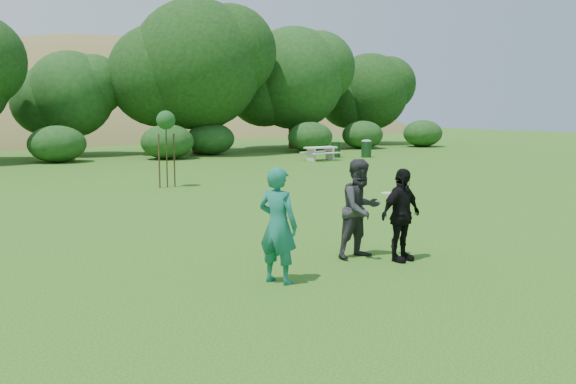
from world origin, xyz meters
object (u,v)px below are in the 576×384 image
player_black (401,215)px  trash_can_lidded (366,148)px  trash_can_near (335,150)px  picnic_table (321,151)px  player_teal (278,225)px  sapling (166,122)px  player_grey (361,209)px

player_black → trash_can_lidded: bearing=43.5°
trash_can_near → picnic_table: bearing=-148.2°
trash_can_lidded → player_black: bearing=-129.4°
trash_can_near → trash_can_lidded: (1.52, -1.01, 0.09)m
player_black → player_teal: bearing=172.3°
player_black → trash_can_near: (14.76, 20.82, -0.46)m
player_teal → trash_can_lidded: size_ratio=1.91×
picnic_table → player_teal: bearing=-128.5°
player_black → sapling: (0.83, 13.23, 1.51)m
player_black → picnic_table: size_ratio=1.01×
player_grey → player_black: (0.47, -0.65, -0.08)m
player_teal → trash_can_near: size_ratio=2.23×
sapling → picnic_table: size_ratio=1.58×
player_teal → player_grey: player_teal is taller
player_black → picnic_table: 23.33m
player_grey → trash_can_lidded: (16.75, 19.15, -0.45)m
player_teal → player_black: bearing=-115.2°
player_grey → picnic_table: bearing=52.7°
trash_can_near → player_black: bearing=-125.3°
player_black → trash_can_near: player_black is taller
player_teal → trash_can_lidded: bearing=-68.7°
player_black → trash_can_lidded: (16.28, 19.80, -0.37)m
player_teal → trash_can_near: player_teal is taller
player_grey → player_black: bearing=-56.6°
sapling → trash_can_lidded: size_ratio=2.71×
trash_can_near → sapling: size_ratio=0.32×
picnic_table → sapling: bearing=-152.0°
trash_can_near → player_teal: bearing=-130.3°
player_teal → trash_can_near: (17.60, 20.79, -0.55)m
trash_can_lidded → player_grey: bearing=-131.2°
player_grey → player_black: size_ratio=1.08×
player_black → picnic_table: player_black is taller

